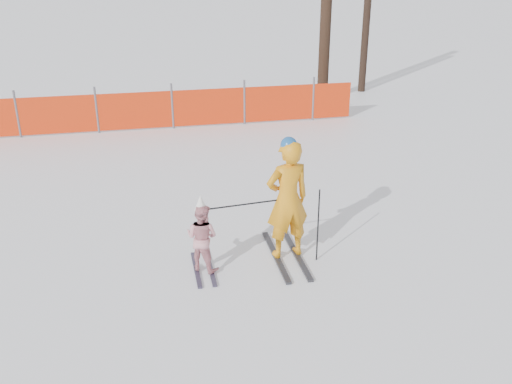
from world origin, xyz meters
TOP-DOWN VIEW (x-y plane):
  - ground at (0.00, 0.00)m, footprint 120.00×120.00m
  - adult at (0.41, 0.08)m, footprint 0.78×1.66m
  - child at (-0.95, -0.06)m, footprint 0.67×1.06m
  - ski_poles at (0.32, -0.06)m, footprint 1.71×0.21m
  - safety_fence at (-4.35, 7.59)m, footprint 17.14×0.06m
  - tree_trunks at (4.55, 9.90)m, footprint 2.08×1.40m

SIDE VIEW (x-z plane):
  - ground at x=0.00m, z-range 0.00..0.00m
  - safety_fence at x=-4.35m, z-range -0.07..1.18m
  - child at x=-0.95m, z-range -0.06..1.21m
  - ski_poles at x=0.32m, z-range 0.20..1.42m
  - adult at x=0.41m, z-range 0.00..2.03m
  - tree_trunks at x=4.55m, z-range -0.25..6.47m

